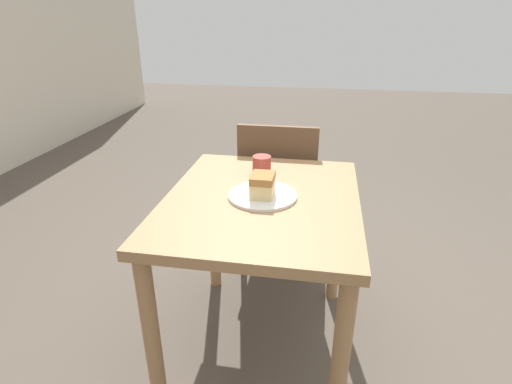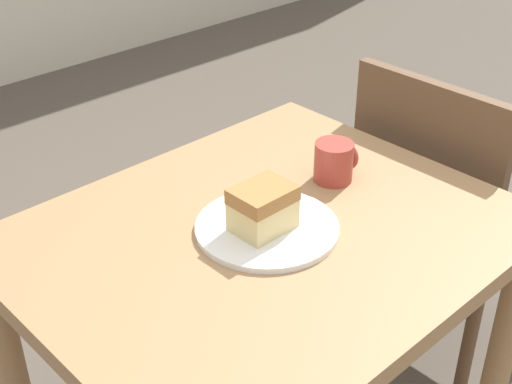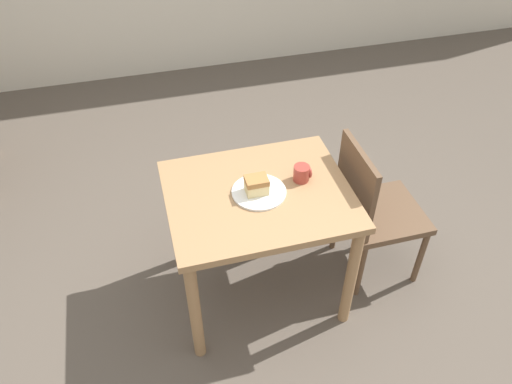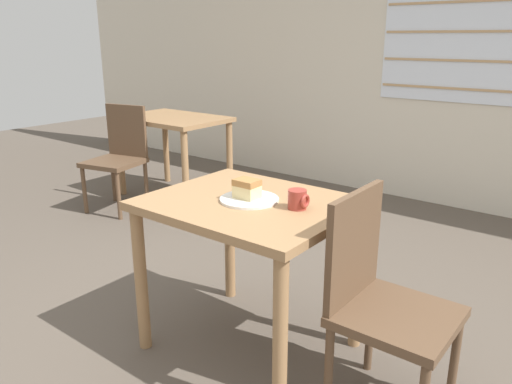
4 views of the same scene
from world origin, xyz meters
name	(u,v)px [view 4 (image 4 of 4)]	position (x,y,z in m)	size (l,w,h in m)	color
ground_plane	(231,365)	(0.00, 0.00, 0.00)	(14.00, 14.00, 0.00)	brown
wall_back	(461,47)	(0.01, 3.03, 1.41)	(10.00, 0.10, 2.80)	beige
dining_table_near	(250,226)	(-0.03, 0.19, 0.64)	(0.92, 0.76, 0.77)	#9E754C
dining_table_far	(173,130)	(-2.15, 1.70, 0.64)	(0.99, 0.69, 0.77)	#9E754C
chair_near_window	(381,297)	(0.63, 0.19, 0.50)	(0.44, 0.44, 0.91)	brown
chair_far_corner	(119,154)	(-2.27, 1.15, 0.50)	(0.52, 0.52, 0.91)	brown
plate	(249,199)	(-0.03, 0.18, 0.78)	(0.27, 0.27, 0.01)	white
cake_slice	(247,189)	(-0.04, 0.18, 0.83)	(0.11, 0.09, 0.09)	#E5CC89
coffee_mug	(298,199)	(0.21, 0.22, 0.81)	(0.09, 0.08, 0.09)	#9E382D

